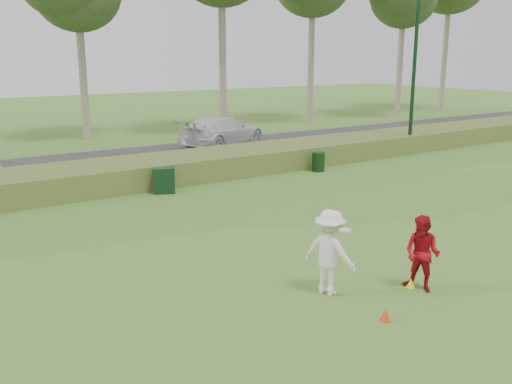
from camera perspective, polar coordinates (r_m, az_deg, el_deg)
ground at (r=12.61m, az=10.35°, el=-9.38°), size 120.00×120.00×0.00m
reed_strip at (r=22.26m, az=-11.58°, el=1.95°), size 80.00×3.00×0.90m
park_road at (r=26.95m, az=-15.65°, el=2.85°), size 80.00×6.00×0.06m
lamp_post at (r=29.37m, az=15.73°, el=14.63°), size 0.70×0.70×8.18m
player_white at (r=11.91m, az=7.37°, el=-5.99°), size 1.04×1.32×1.81m
player_red at (r=12.50m, az=16.29°, el=-5.93°), size 0.80×0.92×1.62m
cone_orange at (r=11.21m, az=12.80°, el=-11.91°), size 0.21×0.21×0.24m
cone_yellow at (r=12.81m, az=15.22°, el=-8.78°), size 0.19×0.19×0.21m
utility_cabinet at (r=20.61m, az=-9.17°, el=1.15°), size 0.86×0.72×0.92m
trash_bin at (r=24.28m, az=6.26°, el=3.02°), size 0.62×0.62×0.81m
car_right at (r=30.52m, az=-3.39°, el=6.11°), size 5.80×3.87×1.56m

